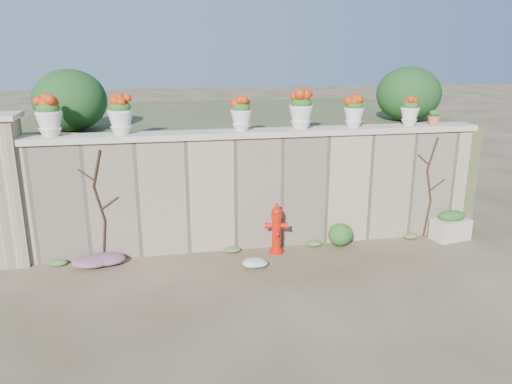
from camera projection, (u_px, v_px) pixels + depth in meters
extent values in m
plane|color=#473923|center=(281.00, 288.00, 7.45)|extent=(80.00, 80.00, 0.00)
cube|color=#9C8668|center=(257.00, 191.00, 8.87)|extent=(8.00, 0.40, 2.00)
cube|color=beige|center=(257.00, 133.00, 8.58)|extent=(8.10, 0.52, 0.10)
cube|color=#9C8668|center=(5.00, 193.00, 8.04)|extent=(0.60, 0.60, 2.40)
cube|color=#384C23|center=(231.00, 155.00, 11.88)|extent=(9.00, 6.00, 2.00)
ellipsoid|color=#143814|center=(70.00, 100.00, 8.98)|extent=(1.30, 1.30, 1.10)
ellipsoid|color=#143814|center=(408.00, 94.00, 10.20)|extent=(1.30, 1.30, 1.10)
cylinder|color=black|center=(104.00, 241.00, 8.35)|extent=(0.12, 0.04, 0.70)
cylinder|color=black|center=(99.00, 204.00, 8.16)|extent=(0.17, 0.04, 0.61)
cylinder|color=black|center=(97.00, 168.00, 8.00)|extent=(0.18, 0.04, 0.61)
cylinder|color=black|center=(110.00, 203.00, 8.19)|extent=(0.30, 0.02, 0.22)
cylinder|color=black|center=(86.00, 175.00, 7.99)|extent=(0.25, 0.02, 0.21)
cylinder|color=black|center=(427.00, 218.00, 9.44)|extent=(0.12, 0.04, 0.70)
cylinder|color=black|center=(429.00, 185.00, 9.26)|extent=(0.17, 0.04, 0.61)
cylinder|color=black|center=(433.00, 154.00, 9.09)|extent=(0.18, 0.04, 0.61)
cylinder|color=black|center=(437.00, 185.00, 9.29)|extent=(0.30, 0.02, 0.22)
cylinder|color=black|center=(423.00, 160.00, 9.09)|extent=(0.25, 0.02, 0.21)
cylinder|color=red|center=(276.00, 251.00, 8.75)|extent=(0.26, 0.26, 0.05)
cylinder|color=red|center=(276.00, 233.00, 8.65)|extent=(0.16, 0.16, 0.57)
cylinder|color=red|center=(277.00, 226.00, 8.62)|extent=(0.19, 0.19, 0.04)
cylinder|color=red|center=(277.00, 215.00, 8.56)|extent=(0.19, 0.19, 0.11)
ellipsoid|color=red|center=(277.00, 210.00, 8.54)|extent=(0.17, 0.17, 0.13)
cylinder|color=red|center=(277.00, 206.00, 8.52)|extent=(0.06, 0.06, 0.09)
cylinder|color=red|center=(269.00, 226.00, 8.62)|extent=(0.15, 0.12, 0.09)
cylinder|color=red|center=(284.00, 226.00, 8.61)|extent=(0.15, 0.12, 0.09)
cylinder|color=red|center=(276.00, 233.00, 8.55)|extent=(0.10, 0.11, 0.08)
cube|color=beige|center=(450.00, 229.00, 9.33)|extent=(0.73, 0.50, 0.39)
ellipsoid|color=#1E5119|center=(452.00, 216.00, 9.25)|extent=(0.56, 0.40, 0.20)
ellipsoid|color=#1E5119|center=(344.00, 233.00, 8.94)|extent=(0.57, 0.51, 0.54)
ellipsoid|color=#AF2395|center=(98.00, 259.00, 8.21)|extent=(0.82, 0.55, 0.22)
ellipsoid|color=white|center=(258.00, 262.00, 8.13)|extent=(0.51, 0.41, 0.18)
ellipsoid|color=#1E5119|center=(48.00, 108.00, 7.82)|extent=(0.36, 0.36, 0.21)
ellipsoid|color=#B4310B|center=(47.00, 103.00, 7.79)|extent=(0.31, 0.31, 0.22)
ellipsoid|color=#1E5119|center=(120.00, 107.00, 8.02)|extent=(0.35, 0.35, 0.21)
ellipsoid|color=#B4310B|center=(119.00, 102.00, 8.00)|extent=(0.31, 0.31, 0.22)
ellipsoid|color=#1E5119|center=(241.00, 107.00, 8.40)|extent=(0.31, 0.31, 0.19)
ellipsoid|color=#B4310B|center=(241.00, 103.00, 8.38)|extent=(0.27, 0.27, 0.20)
ellipsoid|color=#1E5119|center=(301.00, 103.00, 8.58)|extent=(0.36, 0.36, 0.22)
ellipsoid|color=#B4310B|center=(301.00, 97.00, 8.56)|extent=(0.31, 0.31, 0.22)
ellipsoid|color=#1E5119|center=(354.00, 105.00, 8.78)|extent=(0.31, 0.31, 0.18)
ellipsoid|color=#B4310B|center=(355.00, 101.00, 8.76)|extent=(0.27, 0.27, 0.19)
ellipsoid|color=#1E5119|center=(410.00, 105.00, 8.99)|extent=(0.29, 0.29, 0.17)
ellipsoid|color=#B4310B|center=(411.00, 101.00, 8.97)|extent=(0.25, 0.25, 0.18)
ellipsoid|color=#1E5119|center=(434.00, 114.00, 9.12)|extent=(0.18, 0.18, 0.13)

